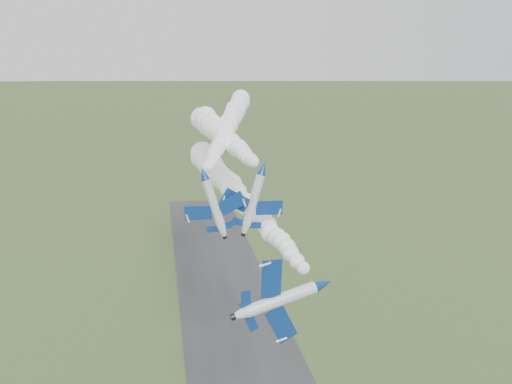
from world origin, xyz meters
TOP-DOWN VIEW (x-y plane):
  - runway at (0.00, 30.00)m, footprint 24.00×260.00m
  - jet_lead at (4.27, -1.34)m, footprint 3.92×13.47m
  - smoke_trail_jet_lead at (-1.01, 38.47)m, footprint 17.44×73.98m
  - jet_pair_left at (-8.91, 17.48)m, footprint 9.37×11.45m
  - smoke_trail_jet_pair_left at (-0.38, 54.13)m, footprint 21.53×68.98m
  - jet_pair_right at (0.14, 17.90)m, footprint 9.68×11.99m
  - smoke_trail_jet_pair_right at (-2.61, 46.61)m, footprint 11.89×52.66m

SIDE VIEW (x-z plane):
  - runway at x=0.00m, z-range 0.00..0.04m
  - jet_lead at x=4.27m, z-range 27.28..38.18m
  - smoke_trail_jet_lead at x=-1.01m, z-range 31.35..37.04m
  - jet_pair_left at x=-8.91m, z-range 41.35..45.02m
  - jet_pair_right at x=0.14m, z-range 41.67..45.48m
  - smoke_trail_jet_pair_right at x=-2.61m, z-range 41.49..46.86m
  - smoke_trail_jet_pair_left at x=-0.38m, z-range 43.07..47.92m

